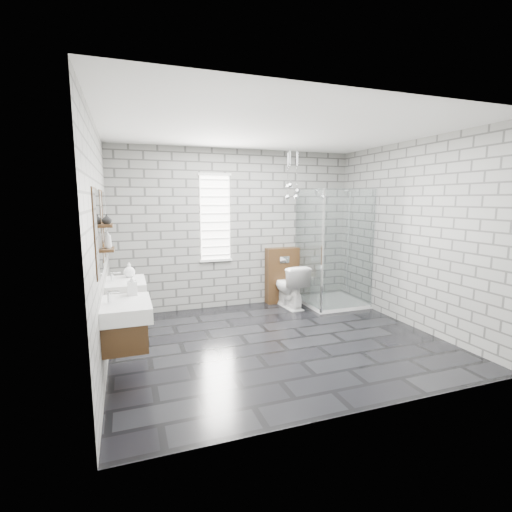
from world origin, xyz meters
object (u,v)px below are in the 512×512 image
cistern_panel (282,275)px  toilet (290,286)px  vanity_right (122,288)px  vanity_left (122,311)px  shower_enclosure (331,278)px

cistern_panel → toilet: 0.36m
vanity_right → vanity_left: bearing=-90.0°
shower_enclosure → toilet: (-0.70, 0.18, -0.13)m
vanity_right → toilet: vanity_right is taller
cistern_panel → shower_enclosure: (0.70, -0.52, 0.00)m
cistern_panel → shower_enclosure: size_ratio=0.49×
cistern_panel → toilet: size_ratio=1.33×
vanity_left → shower_enclosure: (3.41, 1.72, -0.25)m
vanity_right → toilet: size_ratio=2.09×
vanity_left → vanity_right: (0.00, 1.04, 0.00)m
cistern_panel → shower_enclosure: 0.87m
cistern_panel → toilet: (0.00, -0.34, -0.12)m
vanity_left → toilet: vanity_left is taller
toilet → shower_enclosure: bearing=161.3°
shower_enclosure → toilet: 0.73m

